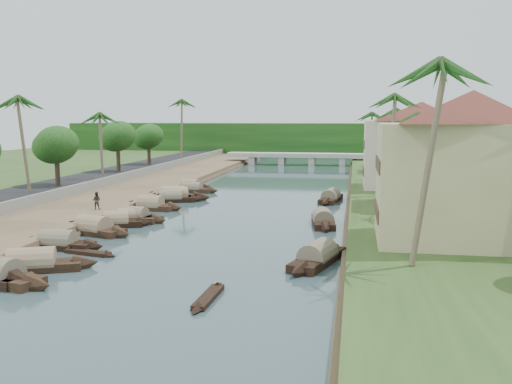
# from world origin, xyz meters

# --- Properties ---
(ground) EXTENTS (220.00, 220.00, 0.00)m
(ground) POSITION_xyz_m (0.00, 0.00, 0.00)
(ground) COLOR #344A4F
(ground) RESTS_ON ground
(left_bank) EXTENTS (10.00, 180.00, 0.80)m
(left_bank) POSITION_xyz_m (-16.00, 20.00, 0.40)
(left_bank) COLOR brown
(left_bank) RESTS_ON ground
(right_bank) EXTENTS (16.00, 180.00, 1.20)m
(right_bank) POSITION_xyz_m (19.00, 20.00, 0.60)
(right_bank) COLOR #28431B
(right_bank) RESTS_ON ground
(road) EXTENTS (8.00, 180.00, 1.40)m
(road) POSITION_xyz_m (-24.50, 20.00, 0.70)
(road) COLOR black
(road) RESTS_ON ground
(retaining_wall) EXTENTS (0.40, 180.00, 1.10)m
(retaining_wall) POSITION_xyz_m (-20.20, 20.00, 1.35)
(retaining_wall) COLOR gray
(retaining_wall) RESTS_ON left_bank
(treeline) EXTENTS (120.00, 14.00, 8.00)m
(treeline) POSITION_xyz_m (0.00, 100.00, 4.00)
(treeline) COLOR #103B10
(treeline) RESTS_ON ground
(bridge) EXTENTS (28.00, 4.00, 2.40)m
(bridge) POSITION_xyz_m (0.00, 72.00, 1.72)
(bridge) COLOR #A0A095
(bridge) RESTS_ON ground
(building_near) EXTENTS (14.85, 14.85, 10.20)m
(building_near) POSITION_xyz_m (18.99, -2.00, 6.38)
(building_near) COLOR #C5BB84
(building_near) RESTS_ON right_bank
(building_mid) EXTENTS (14.11, 14.11, 9.70)m
(building_mid) POSITION_xyz_m (19.99, 14.00, 6.13)
(building_mid) COLOR beige
(building_mid) RESTS_ON right_bank
(building_far) EXTENTS (15.59, 15.59, 10.20)m
(building_far) POSITION_xyz_m (18.99, 28.00, 6.38)
(building_far) COLOR beige
(building_far) RESTS_ON right_bank
(building_distant) EXTENTS (12.62, 12.62, 9.20)m
(building_distant) POSITION_xyz_m (19.99, 48.00, 5.88)
(building_distant) COLOR #C5BB84
(building_distant) RESTS_ON right_bank
(sampan_2) EXTENTS (8.31, 4.82, 2.20)m
(sampan_2) POSITION_xyz_m (-8.49, -9.88, 0.42)
(sampan_2) COLOR black
(sampan_2) RESTS_ON ground
(sampan_3) EXTENTS (7.41, 1.91, 2.01)m
(sampan_3) POSITION_xyz_m (-9.97, -3.90, 0.41)
(sampan_3) COLOR black
(sampan_3) RESTS_ON ground
(sampan_4) EXTENTS (8.07, 4.25, 2.25)m
(sampan_4) POSITION_xyz_m (-9.82, 1.55, 0.42)
(sampan_4) COLOR black
(sampan_4) RESTS_ON ground
(sampan_5) EXTENTS (6.42, 3.69, 2.04)m
(sampan_5) POSITION_xyz_m (-9.19, 4.69, 0.41)
(sampan_5) COLOR black
(sampan_5) RESTS_ON ground
(sampan_6) EXTENTS (6.88, 2.61, 2.04)m
(sampan_6) POSITION_xyz_m (-8.58, 7.33, 0.41)
(sampan_6) COLOR black
(sampan_6) RESTS_ON ground
(sampan_7) EXTENTS (6.61, 3.91, 1.83)m
(sampan_7) POSITION_xyz_m (-8.85, 6.83, 0.40)
(sampan_7) COLOR black
(sampan_7) RESTS_ON ground
(sampan_8) EXTENTS (7.24, 2.20, 2.22)m
(sampan_8) POSITION_xyz_m (-9.48, 14.01, 0.42)
(sampan_8) COLOR black
(sampan_8) RESTS_ON ground
(sampan_9) EXTENTS (7.58, 3.66, 1.94)m
(sampan_9) POSITION_xyz_m (-9.13, 19.63, 0.41)
(sampan_9) COLOR black
(sampan_9) RESTS_ON ground
(sampan_10) EXTENTS (8.46, 2.53, 2.29)m
(sampan_10) POSITION_xyz_m (-9.61, 21.88, 0.42)
(sampan_10) COLOR black
(sampan_10) RESTS_ON ground
(sampan_11) EXTENTS (8.22, 3.54, 2.30)m
(sampan_11) POSITION_xyz_m (-8.89, 20.91, 0.42)
(sampan_11) COLOR black
(sampan_11) RESTS_ON ground
(sampan_12) EXTENTS (7.48, 2.13, 1.81)m
(sampan_12) POSITION_xyz_m (-9.13, 28.20, 0.40)
(sampan_12) COLOR black
(sampan_12) RESTS_ON ground
(sampan_13) EXTENTS (7.07, 3.00, 1.94)m
(sampan_13) POSITION_xyz_m (-10.17, 31.05, 0.41)
(sampan_13) COLOR black
(sampan_13) RESTS_ON ground
(sampan_14) EXTENTS (4.17, 9.03, 2.17)m
(sampan_14) POSITION_xyz_m (9.10, -4.92, 0.41)
(sampan_14) COLOR black
(sampan_14) RESTS_ON ground
(sampan_15) EXTENTS (2.60, 8.01, 2.12)m
(sampan_15) POSITION_xyz_m (8.72, 8.60, 0.41)
(sampan_15) COLOR black
(sampan_15) RESTS_ON ground
(sampan_16) EXTENTS (2.87, 8.63, 2.09)m
(sampan_16) POSITION_xyz_m (8.78, 23.22, 0.41)
(sampan_16) COLOR black
(sampan_16) RESTS_ON ground
(canoe_0) EXTENTS (0.91, 5.44, 0.72)m
(canoe_0) POSITION_xyz_m (3.86, -13.42, 0.10)
(canoe_0) COLOR black
(canoe_0) RESTS_ON ground
(canoe_1) EXTENTS (4.90, 1.90, 0.78)m
(canoe_1) POSITION_xyz_m (-7.04, -5.19, 0.10)
(canoe_1) COLOR black
(canoe_1) RESTS_ON ground
(canoe_2) EXTENTS (5.05, 1.18, 0.73)m
(canoe_2) POSITION_xyz_m (-10.47, 15.24, 0.10)
(canoe_2) COLOR black
(canoe_2) RESTS_ON ground
(palm_0) EXTENTS (3.20, 3.20, 12.90)m
(palm_0) POSITION_xyz_m (15.00, -9.12, 12.28)
(palm_0) COLOR #776A4F
(palm_0) RESTS_ON ground
(palm_1) EXTENTS (3.20, 3.20, 10.08)m
(palm_1) POSITION_xyz_m (16.00, 6.97, 9.54)
(palm_1) COLOR #776A4F
(palm_1) RESTS_ON ground
(palm_2) EXTENTS (3.20, 3.20, 12.17)m
(palm_2) POSITION_xyz_m (15.00, 20.53, 11.56)
(palm_2) COLOR #776A4F
(palm_2) RESTS_ON ground
(palm_3) EXTENTS (3.20, 3.20, 10.86)m
(palm_3) POSITION_xyz_m (16.00, 36.53, 10.31)
(palm_3) COLOR #776A4F
(palm_3) RESTS_ON ground
(palm_5) EXTENTS (3.20, 3.20, 11.83)m
(palm_5) POSITION_xyz_m (-24.00, 15.13, 11.43)
(palm_5) COLOR #776A4F
(palm_5) RESTS_ON ground
(palm_6) EXTENTS (3.20, 3.20, 10.11)m
(palm_6) POSITION_xyz_m (-22.00, 29.69, 9.77)
(palm_6) COLOR #776A4F
(palm_6) RESTS_ON ground
(palm_7) EXTENTS (3.20, 3.20, 10.54)m
(palm_7) POSITION_xyz_m (14.00, 56.84, 9.98)
(palm_7) COLOR #776A4F
(palm_7) RESTS_ON ground
(palm_8) EXTENTS (3.20, 3.20, 12.75)m
(palm_8) POSITION_xyz_m (-20.50, 60.50, 12.31)
(palm_8) COLOR #776A4F
(palm_8) RESTS_ON ground
(tree_3) EXTENTS (5.04, 5.04, 6.94)m
(tree_3) POSITION_xyz_m (-24.00, 21.57, 6.20)
(tree_3) COLOR #413325
(tree_3) RESTS_ON ground
(tree_4) EXTENTS (5.10, 5.10, 7.37)m
(tree_4) POSITION_xyz_m (-24.00, 39.68, 6.59)
(tree_4) COLOR #413325
(tree_4) RESTS_ON ground
(tree_5) EXTENTS (4.78, 4.78, 6.77)m
(tree_5) POSITION_xyz_m (-24.00, 52.80, 6.13)
(tree_5) COLOR #413325
(tree_5) RESTS_ON ground
(tree_6) EXTENTS (4.28, 4.28, 7.26)m
(tree_6) POSITION_xyz_m (24.00, 30.00, 6.58)
(tree_6) COLOR #413325
(tree_6) RESTS_ON ground
(person_far) EXTENTS (0.91, 0.76, 1.69)m
(person_far) POSITION_xyz_m (-13.02, 8.91, 1.64)
(person_far) COLOR #393228
(person_far) RESTS_ON left_bank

